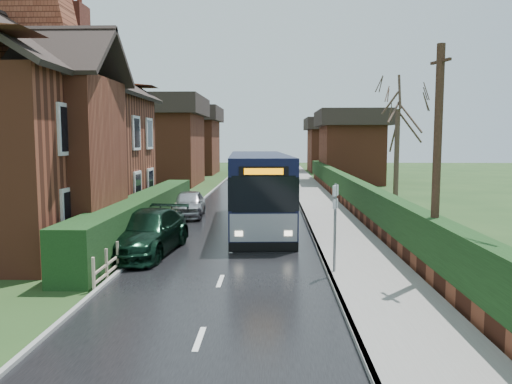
{
  "coord_description": "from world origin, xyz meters",
  "views": [
    {
      "loc": [
        1.4,
        -15.32,
        3.88
      ],
      "look_at": [
        0.78,
        4.53,
        1.8
      ],
      "focal_mm": 35.0,
      "sensor_mm": 36.0,
      "label": 1
    }
  ],
  "objects_px": {
    "bus": "(258,191)",
    "bus_stop_sign": "(335,216)",
    "brick_house": "(22,128)",
    "telegraph_pole": "(437,165)",
    "car_silver": "(188,204)",
    "car_green": "(146,232)"
  },
  "relations": [
    {
      "from": "telegraph_pole",
      "to": "bus",
      "type": "bearing_deg",
      "value": 103.27
    },
    {
      "from": "bus",
      "to": "car_silver",
      "type": "height_order",
      "value": "bus"
    },
    {
      "from": "bus",
      "to": "bus_stop_sign",
      "type": "distance_m",
      "value": 8.51
    },
    {
      "from": "car_green",
      "to": "brick_house",
      "type": "bearing_deg",
      "value": 155.06
    },
    {
      "from": "brick_house",
      "to": "bus",
      "type": "xyz_separation_m",
      "value": [
        9.54,
        2.09,
        -2.76
      ]
    },
    {
      "from": "brick_house",
      "to": "car_green",
      "type": "relative_size",
      "value": 2.9
    },
    {
      "from": "brick_house",
      "to": "telegraph_pole",
      "type": "relative_size",
      "value": 2.29
    },
    {
      "from": "bus",
      "to": "car_silver",
      "type": "xyz_separation_m",
      "value": [
        -3.6,
        2.69,
        -0.94
      ]
    },
    {
      "from": "brick_house",
      "to": "bus",
      "type": "height_order",
      "value": "brick_house"
    },
    {
      "from": "telegraph_pole",
      "to": "bus_stop_sign",
      "type": "bearing_deg",
      "value": 150.79
    },
    {
      "from": "bus_stop_sign",
      "to": "telegraph_pole",
      "type": "bearing_deg",
      "value": 10.64
    },
    {
      "from": "car_silver",
      "to": "car_green",
      "type": "distance_m",
      "value": 8.2
    },
    {
      "from": "telegraph_pole",
      "to": "car_green",
      "type": "bearing_deg",
      "value": 143.09
    },
    {
      "from": "car_green",
      "to": "bus_stop_sign",
      "type": "bearing_deg",
      "value": -18.09
    },
    {
      "from": "car_silver",
      "to": "telegraph_pole",
      "type": "relative_size",
      "value": 0.62
    },
    {
      "from": "brick_house",
      "to": "telegraph_pole",
      "type": "bearing_deg",
      "value": -24.65
    },
    {
      "from": "bus",
      "to": "bus_stop_sign",
      "type": "bearing_deg",
      "value": -77.17
    },
    {
      "from": "bus",
      "to": "car_green",
      "type": "bearing_deg",
      "value": -127.42
    },
    {
      "from": "telegraph_pole",
      "to": "car_silver",
      "type": "bearing_deg",
      "value": 110.48
    },
    {
      "from": "bus_stop_sign",
      "to": "telegraph_pole",
      "type": "height_order",
      "value": "telegraph_pole"
    },
    {
      "from": "brick_house",
      "to": "telegraph_pole",
      "type": "height_order",
      "value": "brick_house"
    },
    {
      "from": "bus_stop_sign",
      "to": "bus",
      "type": "bearing_deg",
      "value": 129.76
    }
  ]
}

